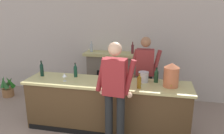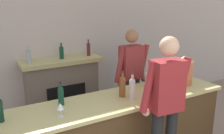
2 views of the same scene
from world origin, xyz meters
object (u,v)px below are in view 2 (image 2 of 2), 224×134
copper_dispenser (184,70)px  wine_glass_front_left (60,107)px  wine_bottle_rose_blush (162,75)px  ice_bucket_steel (151,80)px  wine_bottle_port_short (61,95)px  wine_bottle_merlot_tall (122,85)px  wine_glass_by_dispenser (159,84)px  person_customer (165,108)px  wine_bottle_burgundy_dark (165,86)px  fireplace_stone (63,91)px  wine_bottle_cabernet_heavy (132,88)px  person_bartender (131,78)px

copper_dispenser → wine_glass_front_left: 1.95m
wine_bottle_rose_blush → wine_glass_front_left: 1.71m
ice_bucket_steel → wine_bottle_port_short: (-1.35, 0.02, 0.03)m
copper_dispenser → wine_bottle_rose_blush: size_ratio=1.50×
wine_bottle_merlot_tall → wine_glass_by_dispenser: (0.53, -0.09, -0.05)m
person_customer → wine_glass_by_dispenser: person_customer is taller
wine_bottle_burgundy_dark → wine_bottle_merlot_tall: 0.57m
person_customer → wine_bottle_rose_blush: 1.00m
copper_dispenser → wine_bottle_port_short: (-1.84, 0.16, -0.09)m
wine_bottle_rose_blush → wine_bottle_burgundy_dark: size_ratio=1.03×
copper_dispenser → fireplace_stone: bearing=132.8°
ice_bucket_steel → wine_bottle_merlot_tall: 0.59m
wine_bottle_burgundy_dark → wine_glass_by_dispenser: (0.01, 0.13, -0.02)m
wine_bottle_merlot_tall → wine_glass_by_dispenser: size_ratio=2.21×
person_customer → copper_dispenser: bearing=34.5°
person_customer → ice_bucket_steel: person_customer is taller
person_customer → wine_bottle_port_short: bearing=141.3°
wine_bottle_rose_blush → fireplace_stone: bearing=130.4°
wine_bottle_burgundy_dark → wine_glass_front_left: size_ratio=1.77×
ice_bucket_steel → wine_bottle_merlot_tall: wine_bottle_merlot_tall is taller
ice_bucket_steel → wine_bottle_cabernet_heavy: bearing=-153.3°
copper_dispenser → wine_bottle_burgundy_dark: size_ratio=1.55×
fireplace_stone → copper_dispenser: size_ratio=3.52×
wine_bottle_rose_blush → wine_bottle_burgundy_dark: (-0.28, -0.37, -0.01)m
wine_bottle_port_short → wine_bottle_merlot_tall: (0.77, -0.14, 0.03)m
person_bartender → wine_bottle_burgundy_dark: (-0.04, -0.84, 0.13)m
wine_glass_front_left → wine_glass_by_dispenser: same height
wine_bottle_cabernet_heavy → wine_bottle_merlot_tall: (-0.06, 0.13, 0.00)m
person_bartender → copper_dispenser: bearing=-52.0°
wine_glass_front_left → wine_bottle_cabernet_heavy: bearing=0.8°
fireplace_stone → ice_bucket_steel: fireplace_stone is taller
wine_bottle_cabernet_heavy → wine_glass_by_dispenser: 0.48m
person_bartender → wine_bottle_port_short: size_ratio=6.08×
wine_bottle_rose_blush → person_bartender: bearing=117.4°
wine_bottle_cabernet_heavy → wine_glass_front_left: (-0.94, -0.01, -0.04)m
ice_bucket_steel → wine_bottle_port_short: 1.35m
person_bartender → wine_glass_front_left: bearing=-151.9°
ice_bucket_steel → wine_bottle_cabernet_heavy: 0.58m
wine_glass_front_left → copper_dispenser: bearing=3.9°
wine_bottle_burgundy_dark → wine_glass_front_left: bearing=177.1°
fireplace_stone → wine_bottle_burgundy_dark: size_ratio=5.45×
wine_bottle_port_short → wine_bottle_rose_blush: (1.58, 0.01, 0.00)m
person_customer → fireplace_stone: bearing=103.4°
person_customer → wine_glass_by_dispenser: bearing=56.3°
copper_dispenser → wine_bottle_port_short: bearing=175.1°
wine_bottle_cabernet_heavy → person_customer: bearing=-76.1°
copper_dispenser → wine_bottle_merlot_tall: size_ratio=1.25×
wine_bottle_cabernet_heavy → copper_dispenser: bearing=6.8°
person_bartender → wine_bottle_merlot_tall: 0.85m
copper_dispenser → wine_bottle_rose_blush: copper_dispenser is taller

